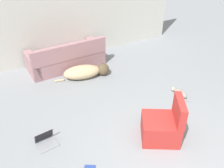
{
  "coord_description": "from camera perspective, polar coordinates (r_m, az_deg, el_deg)",
  "views": [
    {
      "loc": [
        -2.1,
        -1.67,
        3.33
      ],
      "look_at": [
        -0.1,
        1.92,
        0.67
      ],
      "focal_mm": 40.0,
      "sensor_mm": 36.0,
      "label": 1
    }
  ],
  "objects": [
    {
      "name": "wall_back",
      "position": [
        7.03,
        -10.97,
        16.24
      ],
      "size": [
        6.91,
        0.06,
        2.74
      ],
      "color": "beige",
      "rests_on": "ground_plane"
    },
    {
      "name": "couch",
      "position": [
        6.85,
        -10.39,
        5.76
      ],
      "size": [
        2.01,
        0.9,
        0.8
      ],
      "rotation": [
        0.0,
        0.0,
        3.16
      ],
      "color": "#A3757A",
      "rests_on": "ground_plane"
    },
    {
      "name": "dog",
      "position": [
        6.34,
        -6.0,
        2.85
      ],
      "size": [
        1.41,
        0.63,
        0.34
      ],
      "rotation": [
        0.0,
        0.0,
        6.08
      ],
      "color": "tan",
      "rests_on": "ground_plane"
    },
    {
      "name": "cat",
      "position": [
        5.89,
        15.14,
        -1.88
      ],
      "size": [
        0.17,
        0.57,
        0.15
      ],
      "rotation": [
        0.0,
        0.0,
        1.61
      ],
      "color": "gray",
      "rests_on": "ground_plane"
    },
    {
      "name": "laptop_open",
      "position": [
        4.7,
        -14.95,
        -12.24
      ],
      "size": [
        0.38,
        0.34,
        0.24
      ],
      "rotation": [
        0.0,
        0.0,
        0.11
      ],
      "color": "gray",
      "rests_on": "ground_plane"
    },
    {
      "name": "side_chair",
      "position": [
        4.6,
        11.59,
        -9.42
      ],
      "size": [
        0.88,
        0.85,
        0.84
      ],
      "rotation": [
        0.0,
        0.0,
        4.17
      ],
      "color": "#B72D28",
      "rests_on": "ground_plane"
    }
  ]
}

